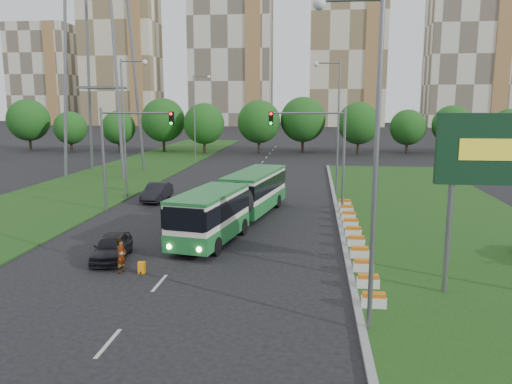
# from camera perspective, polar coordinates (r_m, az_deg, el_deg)

# --- Properties ---
(ground) EXTENTS (360.00, 360.00, 0.00)m
(ground) POSITION_cam_1_polar(r_m,az_deg,el_deg) (29.30, -1.78, -6.48)
(ground) COLOR black
(ground) RESTS_ON ground
(grass_median) EXTENTS (14.00, 60.00, 0.15)m
(grass_median) POSITION_cam_1_polar(r_m,az_deg,el_deg) (37.79, 20.03, -3.15)
(grass_median) COLOR #1C4313
(grass_median) RESTS_ON ground
(median_kerb) EXTENTS (0.30, 60.00, 0.18)m
(median_kerb) POSITION_cam_1_polar(r_m,az_deg,el_deg) (36.77, 9.43, -2.99)
(median_kerb) COLOR gray
(median_kerb) RESTS_ON ground
(left_verge) EXTENTS (12.00, 110.00, 0.10)m
(left_verge) POSITION_cam_1_polar(r_m,az_deg,el_deg) (57.81, -16.00, 1.55)
(left_verge) COLOR #1C4313
(left_verge) RESTS_ON ground
(lane_markings) EXTENTS (0.20, 100.00, 0.01)m
(lane_markings) POSITION_cam_1_polar(r_m,az_deg,el_deg) (49.01, -1.87, 0.37)
(lane_markings) COLOR #ADAEA7
(lane_markings) RESTS_ON ground
(flower_planters) EXTENTS (1.10, 20.30, 0.60)m
(flower_planters) POSITION_cam_1_polar(r_m,az_deg,el_deg) (30.83, 11.20, -4.95)
(flower_planters) COLOR white
(flower_planters) RESTS_ON grass_median
(billboard) EXTENTS (6.00, 0.37, 8.00)m
(billboard) POSITION_cam_1_polar(r_m,az_deg,el_deg) (23.34, 27.01, 3.53)
(billboard) COLOR slate
(billboard) RESTS_ON ground
(traffic_mast_median) EXTENTS (5.76, 0.32, 8.00)m
(traffic_mast_median) POSITION_cam_1_polar(r_m,az_deg,el_deg) (37.89, 7.60, 5.51)
(traffic_mast_median) COLOR slate
(traffic_mast_median) RESTS_ON ground
(traffic_mast_left) EXTENTS (5.76, 0.32, 8.00)m
(traffic_mast_left) POSITION_cam_1_polar(r_m,az_deg,el_deg) (39.62, -14.97, 5.46)
(traffic_mast_left) COLOR slate
(traffic_mast_left) RESTS_ON ground
(street_lamps) EXTENTS (36.00, 60.00, 12.00)m
(street_lamps) POSITION_cam_1_polar(r_m,az_deg,el_deg) (38.49, -4.11, 6.62)
(street_lamps) COLOR slate
(street_lamps) RESTS_ON ground
(tree_line) EXTENTS (120.00, 8.00, 9.00)m
(tree_line) POSITION_cam_1_polar(r_m,az_deg,el_deg) (83.06, 10.72, 7.41)
(tree_line) COLOR #174612
(tree_line) RESTS_ON ground
(apartment_tower_west) EXTENTS (26.00, 15.00, 48.00)m
(apartment_tower_west) POSITION_cam_1_polar(r_m,az_deg,el_deg) (191.34, -15.13, 14.64)
(apartment_tower_west) COLOR beige
(apartment_tower_west) RESTS_ON ground
(apartment_tower_cwest) EXTENTS (28.00, 15.00, 52.00)m
(apartment_tower_cwest) POSITION_cam_1_polar(r_m,az_deg,el_deg) (180.97, -2.83, 15.87)
(apartment_tower_cwest) COLOR beige
(apartment_tower_cwest) RESTS_ON ground
(apartment_tower_ceast) EXTENTS (25.00, 15.00, 50.00)m
(apartment_tower_ceast) POSITION_cam_1_polar(r_m,az_deg,el_deg) (178.85, 10.41, 15.47)
(apartment_tower_ceast) COLOR beige
(apartment_tower_ceast) RESTS_ON ground
(apartment_tower_east) EXTENTS (27.00, 15.00, 47.00)m
(apartment_tower_east) POSITION_cam_1_polar(r_m,az_deg,el_deg) (185.50, 23.21, 14.17)
(apartment_tower_east) COLOR beige
(apartment_tower_east) RESTS_ON ground
(midrise_west) EXTENTS (22.00, 14.00, 36.00)m
(midrise_west) POSITION_cam_1_polar(r_m,az_deg,el_deg) (203.73, -23.10, 12.20)
(midrise_west) COLOR beige
(midrise_west) RESTS_ON ground
(articulated_bus) EXTENTS (2.65, 16.98, 2.80)m
(articulated_bus) POSITION_cam_1_polar(r_m,az_deg,el_deg) (34.41, -2.41, -1.01)
(articulated_bus) COLOR silver
(articulated_bus) RESTS_ON ground
(car_left_near) EXTENTS (2.27, 4.33, 1.40)m
(car_left_near) POSITION_cam_1_polar(r_m,az_deg,el_deg) (28.23, -16.16, -6.06)
(car_left_near) COLOR black
(car_left_near) RESTS_ON ground
(car_left_far) EXTENTS (1.63, 4.59, 1.51)m
(car_left_far) POSITION_cam_1_polar(r_m,az_deg,el_deg) (43.83, -11.25, -0.01)
(car_left_far) COLOR black
(car_left_far) RESTS_ON ground
(pedestrian) EXTENTS (0.52, 0.70, 1.76)m
(pedestrian) POSITION_cam_1_polar(r_m,az_deg,el_deg) (25.96, -15.15, -7.04)
(pedestrian) COLOR gray
(pedestrian) RESTS_ON ground
(shopping_trolley) EXTENTS (0.34, 0.36, 0.59)m
(shopping_trolley) POSITION_cam_1_polar(r_m,az_deg,el_deg) (25.81, -12.93, -8.42)
(shopping_trolley) COLOR orange
(shopping_trolley) RESTS_ON ground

